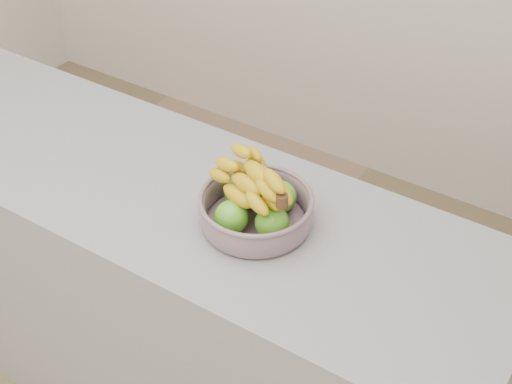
% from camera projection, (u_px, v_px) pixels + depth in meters
% --- Properties ---
extents(counter, '(2.00, 0.60, 0.90)m').
position_uv_depth(counter, '(169.00, 296.00, 2.20)').
color(counter, gray).
rests_on(counter, ground).
extents(fruit_bowl, '(0.29, 0.29, 0.18)m').
position_uv_depth(fruit_bowl, '(256.00, 206.00, 1.75)').
color(fruit_bowl, '#8692A1').
rests_on(fruit_bowl, counter).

